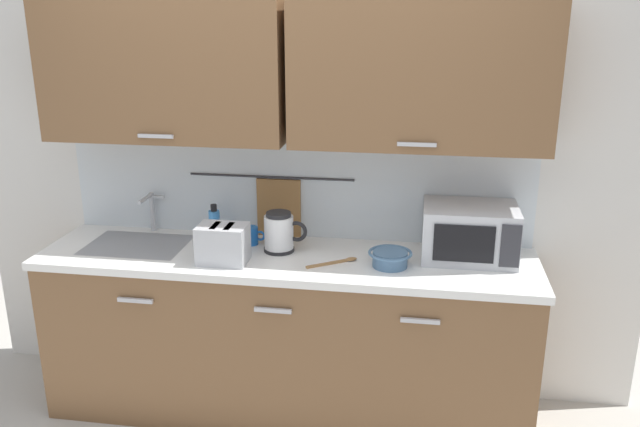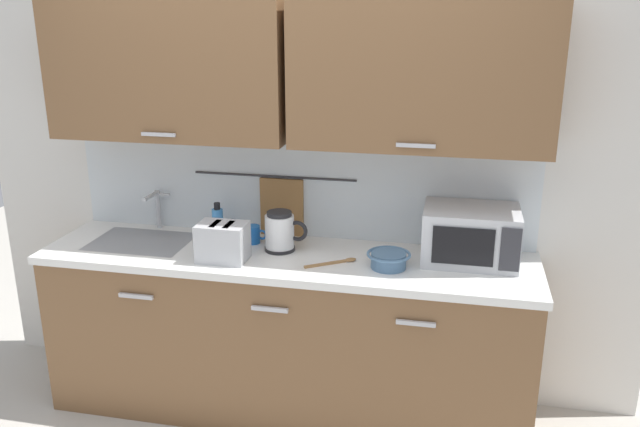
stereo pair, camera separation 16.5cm
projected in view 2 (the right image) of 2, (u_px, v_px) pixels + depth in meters
counter_unit at (286, 332)px, 3.48m from camera, size 2.53×0.64×0.90m
back_wall_assembly at (296, 125)px, 3.37m from camera, size 3.70×0.41×2.50m
sink_faucet at (156, 205)px, 3.67m from camera, size 0.09×0.17×0.22m
microwave at (470, 235)px, 3.22m from camera, size 0.46×0.35×0.27m
electric_kettle at (280, 232)px, 3.36m from camera, size 0.23×0.16×0.21m
dish_soap_bottle at (218, 222)px, 3.56m from camera, size 0.06×0.06×0.20m
mug_near_sink at (253, 234)px, 3.48m from camera, size 0.12×0.08×0.09m
mixing_bowl at (389, 259)px, 3.16m from camera, size 0.21×0.21×0.08m
toaster at (223, 242)px, 3.24m from camera, size 0.26×0.17×0.19m
wooden_spoon at (337, 262)px, 3.22m from camera, size 0.24×0.18×0.01m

